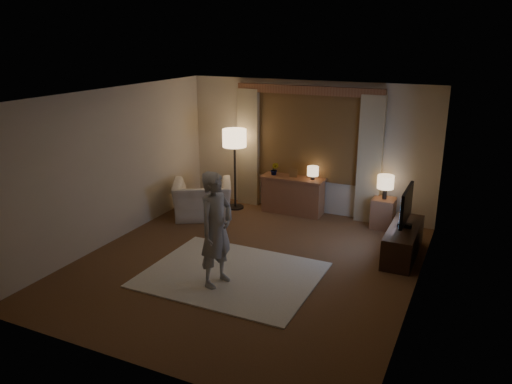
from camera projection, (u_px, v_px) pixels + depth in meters
The scene contains 13 objects.
room at pixel (260, 174), 7.82m from camera, with size 5.04×5.54×2.64m.
rug at pixel (231, 275), 7.42m from camera, with size 2.50×2.00×0.02m, color #ECE3C7.
sideboard at pixel (293, 196), 9.92m from camera, with size 1.20×0.40×0.70m, color brown.
picture_frame at pixel (293, 174), 9.78m from camera, with size 0.16×0.02×0.20m, color brown.
plant at pixel (275, 169), 9.93m from camera, with size 0.17×0.13×0.30m, color #999999.
table_lamp_sideboard at pixel (313, 172), 9.59m from camera, with size 0.22×0.22×0.30m.
floor_lamp at pixel (234, 142), 9.89m from camera, with size 0.48×0.48×1.64m.
armchair at pixel (203, 200), 9.67m from camera, with size 1.10×0.96×0.71m, color beige.
side_table at pixel (383, 213), 9.17m from camera, with size 0.40×0.40×0.56m, color brown.
table_lamp_side at pixel (386, 183), 8.99m from camera, with size 0.30×0.30×0.44m.
tv_stand at pixel (403, 242), 7.99m from camera, with size 0.45×1.40×0.50m, color black.
tv at pixel (406, 206), 7.81m from camera, with size 0.22×0.90×0.65m.
person at pixel (216, 229), 6.90m from camera, with size 0.60×0.39×1.65m, color #A6A299.
Camera 1 is at (3.15, -6.35, 3.42)m, focal length 35.00 mm.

